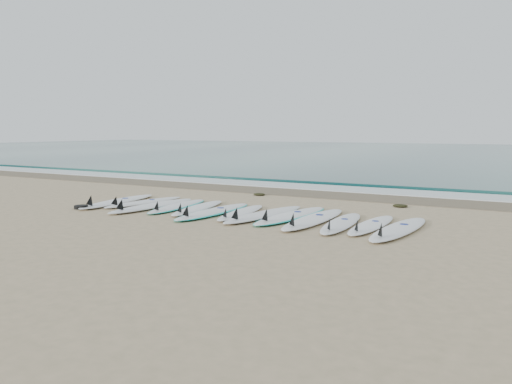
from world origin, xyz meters
The scene contains 21 objects.
ground centered at (0.00, 0.00, 0.00)m, with size 120.00×120.00×0.00m, color tan.
ocean centered at (0.00, 32.50, 0.01)m, with size 120.00×55.00×0.03m, color #20544F.
wet_sand_band centered at (0.00, 4.10, 0.01)m, with size 120.00×1.80×0.01m, color brown.
foam_band centered at (0.00, 5.50, 0.02)m, with size 120.00×1.40×0.04m, color silver.
wave_crest centered at (0.00, 7.00, 0.05)m, with size 120.00×1.00×0.10m, color #20544F.
surfboard_0 centered at (-3.57, -0.14, 0.06)m, with size 0.88×2.85×0.36m.
surfboard_1 centered at (-2.94, 0.12, 0.05)m, with size 0.86×2.49×0.31m.
surfboard_2 centered at (-2.33, -0.27, 0.06)m, with size 0.73×2.82×0.36m.
surfboard_3 centered at (-1.79, 0.04, 0.05)m, with size 0.87×2.49×0.31m.
surfboard_4 centered at (-1.19, 0.03, 0.05)m, with size 0.90×2.50×0.31m.
surfboard_5 centered at (-0.59, -0.22, 0.05)m, with size 0.70×2.73×0.34m.
surfboard_6 centered at (0.02, -0.04, 0.05)m, with size 0.78×2.34×0.29m.
surfboard_7 centered at (0.59, -0.04, 0.06)m, with size 0.92×2.82×0.35m.
surfboard_8 centered at (1.16, 0.13, 0.05)m, with size 0.92×2.79×0.35m.
surfboard_9 centered at (1.75, -0.08, 0.06)m, with size 0.61×2.84×0.36m.
surfboard_10 centered at (2.38, -0.18, 0.05)m, with size 0.74×2.50×0.32m.
surfboard_11 centered at (2.94, -0.06, 0.05)m, with size 0.56×2.36×0.30m.
surfboard_12 centered at (3.50, -0.24, 0.06)m, with size 0.79×2.76×0.35m.
seaweed_near centered at (-1.16, 2.99, 0.03)m, with size 0.36×0.28×0.07m, color black.
seaweed_far centered at (2.84, 2.77, 0.04)m, with size 0.36×0.28×0.07m, color black.
leash_coil centered at (-3.67, -1.17, 0.05)m, with size 0.46×0.36×0.11m.
Camera 1 is at (5.58, -9.33, 1.86)m, focal length 35.00 mm.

